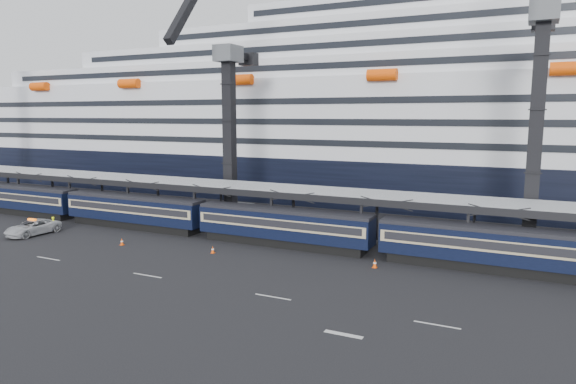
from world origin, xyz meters
TOP-DOWN VIEW (x-y plane):
  - ground at (0.00, 0.00)m, footprint 260.00×260.00m
  - lane_markings at (8.15, -5.23)m, footprint 111.00×4.27m
  - train at (-4.65, 10.00)m, footprint 133.05×3.00m
  - canopy at (0.00, 14.00)m, footprint 130.00×6.25m
  - cruise_ship at (-1.08, 45.99)m, footprint 214.09×28.84m
  - crane_dark_near at (-20.00, 18.59)m, footprint 4.50×17.75m
  - crane_dark_mid at (15.00, 17.59)m, footprint 4.50×18.24m
  - pickup_truck at (-35.91, 2.13)m, footprint 3.15×6.25m
  - worker at (-34.99, 4.23)m, footprint 0.77×0.68m
  - traffic_cone_b at (-38.02, 4.04)m, footprint 0.35×0.35m
  - traffic_cone_c at (-23.38, 2.93)m, footprint 0.38×0.38m
  - traffic_cone_d at (-13.02, 4.41)m, footprint 0.36×0.36m
  - traffic_cone_e at (2.78, 6.57)m, footprint 0.41×0.41m

SIDE VIEW (x-z plane):
  - ground at x=0.00m, z-range 0.00..0.00m
  - lane_markings at x=8.15m, z-range 0.00..0.02m
  - traffic_cone_b at x=-38.02m, z-range 0.00..0.69m
  - traffic_cone_d at x=-13.02m, z-range 0.00..0.72m
  - traffic_cone_c at x=-23.38m, z-range 0.00..0.75m
  - traffic_cone_e at x=2.78m, z-range -0.01..0.82m
  - pickup_truck at x=-35.91m, z-range 0.00..1.69m
  - worker at x=-34.99m, z-range 0.00..1.78m
  - train at x=-4.65m, z-range 0.18..4.23m
  - canopy at x=0.00m, z-range 2.49..8.01m
  - crane_dark_near at x=-20.00m, z-range -5.61..29.47m
  - cruise_ship at x=-1.08m, z-range -4.66..29.34m
  - crane_dark_mid at x=15.00m, z-range -6.46..33.18m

